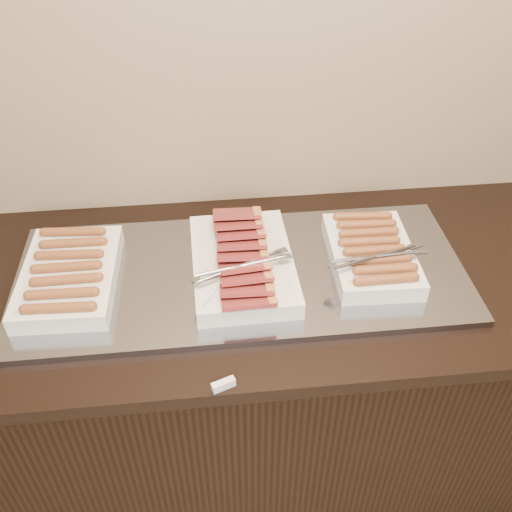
{
  "coord_description": "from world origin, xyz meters",
  "views": [
    {
      "loc": [
        -0.06,
        0.99,
        1.94
      ],
      "look_at": [
        0.06,
        2.13,
        0.97
      ],
      "focal_mm": 40.0,
      "sensor_mm": 36.0,
      "label": 1
    }
  ],
  "objects_px": {
    "dish_left": "(69,275)",
    "warming_tray": "(241,274)",
    "dish_center": "(242,263)",
    "dish_right": "(372,254)",
    "counter": "(236,380)"
  },
  "relations": [
    {
      "from": "dish_left",
      "to": "dish_center",
      "type": "xyz_separation_m",
      "value": [
        0.45,
        -0.0,
        0.0
      ]
    },
    {
      "from": "dish_center",
      "to": "dish_right",
      "type": "height_order",
      "value": "dish_center"
    },
    {
      "from": "warming_tray",
      "to": "dish_center",
      "type": "xyz_separation_m",
      "value": [
        0.0,
        -0.0,
        0.04
      ]
    },
    {
      "from": "counter",
      "to": "warming_tray",
      "type": "relative_size",
      "value": 1.72
    },
    {
      "from": "counter",
      "to": "dish_center",
      "type": "height_order",
      "value": "dish_center"
    },
    {
      "from": "counter",
      "to": "dish_center",
      "type": "xyz_separation_m",
      "value": [
        0.03,
        -0.0,
        0.5
      ]
    },
    {
      "from": "dish_center",
      "to": "dish_right",
      "type": "relative_size",
      "value": 1.24
    },
    {
      "from": "dish_center",
      "to": "dish_right",
      "type": "bearing_deg",
      "value": -1.38
    },
    {
      "from": "counter",
      "to": "dish_right",
      "type": "distance_m",
      "value": 0.63
    },
    {
      "from": "counter",
      "to": "dish_right",
      "type": "height_order",
      "value": "dish_right"
    },
    {
      "from": "dish_left",
      "to": "warming_tray",
      "type": "bearing_deg",
      "value": 2.0
    },
    {
      "from": "counter",
      "to": "dish_left",
      "type": "bearing_deg",
      "value": -180.0
    },
    {
      "from": "dish_center",
      "to": "dish_right",
      "type": "distance_m",
      "value": 0.35
    },
    {
      "from": "dish_center",
      "to": "counter",
      "type": "bearing_deg",
      "value": 172.1
    },
    {
      "from": "dish_left",
      "to": "dish_right",
      "type": "distance_m",
      "value": 0.8
    }
  ]
}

